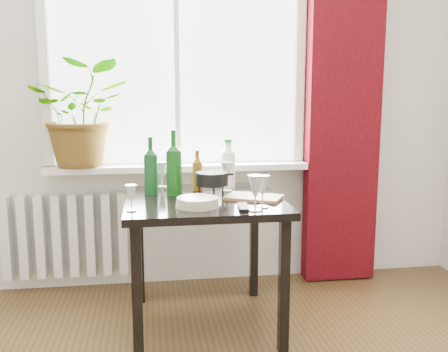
{
  "coord_description": "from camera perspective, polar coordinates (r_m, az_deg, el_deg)",
  "views": [
    {
      "loc": [
        -0.19,
        -1.13,
        1.31
      ],
      "look_at": [
        0.21,
        1.55,
        0.86
      ],
      "focal_mm": 40.0,
      "sensor_mm": 36.0,
      "label": 1
    }
  ],
  "objects": [
    {
      "name": "windowsill",
      "position": [
        3.32,
        -5.21,
        1.0
      ],
      "size": [
        1.72,
        0.2,
        0.04
      ],
      "color": "white",
      "rests_on": "ground"
    },
    {
      "name": "cleaning_bottle",
      "position": [
        3.04,
        0.46,
        1.54
      ],
      "size": [
        0.11,
        0.11,
        0.3
      ],
      "primitive_type": null,
      "rotation": [
        0.0,
        0.0,
        0.36
      ],
      "color": "white",
      "rests_on": "table"
    },
    {
      "name": "tv_remote",
      "position": [
        2.5,
        2.2,
        -3.58
      ],
      "size": [
        0.06,
        0.16,
        0.02
      ],
      "primitive_type": "cube",
      "rotation": [
        0.0,
        0.0,
        -0.11
      ],
      "color": "black",
      "rests_on": "table"
    },
    {
      "name": "wineglass_back_center",
      "position": [
        2.93,
        0.34,
        -0.02
      ],
      "size": [
        0.09,
        0.09,
        0.18
      ],
      "primitive_type": null,
      "rotation": [
        0.0,
        0.0,
        0.27
      ],
      "color": "#B7BCC5",
      "rests_on": "table"
    },
    {
      "name": "wineglass_back_left",
      "position": [
        3.08,
        -7.13,
        0.22
      ],
      "size": [
        0.08,
        0.08,
        0.16
      ],
      "primitive_type": null,
      "rotation": [
        0.0,
        0.0,
        0.18
      ],
      "color": "#AFB4BC",
      "rests_on": "table"
    },
    {
      "name": "fondue_pot",
      "position": [
        2.77,
        -1.38,
        -0.98
      ],
      "size": [
        0.24,
        0.22,
        0.14
      ],
      "primitive_type": null,
      "rotation": [
        0.0,
        0.0,
        0.23
      ],
      "color": "black",
      "rests_on": "table"
    },
    {
      "name": "wineglass_far_right",
      "position": [
        2.52,
        4.43,
        -1.72
      ],
      "size": [
        0.09,
        0.09,
        0.17
      ],
      "primitive_type": null,
      "rotation": [
        0.0,
        0.0,
        -0.37
      ],
      "color": "#B1BBBF",
      "rests_on": "table"
    },
    {
      "name": "window",
      "position": [
        3.37,
        -5.49,
        14.33
      ],
      "size": [
        1.72,
        0.08,
        1.62
      ],
      "color": "white",
      "rests_on": "ground"
    },
    {
      "name": "radiator",
      "position": [
        3.48,
        -17.62,
        -6.5
      ],
      "size": [
        0.8,
        0.1,
        0.55
      ],
      "color": "silver",
      "rests_on": "ground"
    },
    {
      "name": "wineglass_front_left",
      "position": [
        2.48,
        -10.55,
        -2.46
      ],
      "size": [
        0.06,
        0.06,
        0.13
      ],
      "primitive_type": null,
      "rotation": [
        0.0,
        0.0,
        0.1
      ],
      "color": "silver",
      "rests_on": "table"
    },
    {
      "name": "table",
      "position": [
        2.78,
        -2.34,
        -4.37
      ],
      "size": [
        0.85,
        0.85,
        0.74
      ],
      "color": "black",
      "rests_on": "ground"
    },
    {
      "name": "wine_bottle_left",
      "position": [
        2.86,
        -8.36,
        1.25
      ],
      "size": [
        0.09,
        0.09,
        0.34
      ],
      "primitive_type": null,
      "rotation": [
        0.0,
        0.0,
        0.17
      ],
      "color": "#0C3E16",
      "rests_on": "table"
    },
    {
      "name": "bottle_amber",
      "position": [
        2.96,
        -3.07,
        0.7
      ],
      "size": [
        0.06,
        0.06,
        0.24
      ],
      "primitive_type": null,
      "rotation": [
        0.0,
        0.0,
        -0.06
      ],
      "color": "brown",
      "rests_on": "table"
    },
    {
      "name": "potted_plant",
      "position": [
        3.31,
        -15.85,
        6.84
      ],
      "size": [
        0.63,
        0.56,
        0.67
      ],
      "primitive_type": "imported",
      "rotation": [
        0.0,
        0.0,
        -0.05
      ],
      "color": "#3D761F",
      "rests_on": "windowsill"
    },
    {
      "name": "wine_bottle_right",
      "position": [
        2.82,
        -5.76,
        1.63
      ],
      "size": [
        0.1,
        0.1,
        0.38
      ],
      "primitive_type": null,
      "rotation": [
        0.0,
        0.0,
        0.09
      ],
      "color": "#0D460E",
      "rests_on": "table"
    },
    {
      "name": "plate_stack",
      "position": [
        2.54,
        -3.06,
        -3.01
      ],
      "size": [
        0.23,
        0.23,
        0.05
      ],
      "primitive_type": "cylinder",
      "rotation": [
        0.0,
        0.0,
        0.04
      ],
      "color": "beige",
      "rests_on": "table"
    },
    {
      "name": "curtain",
      "position": [
        3.5,
        13.53,
        8.95
      ],
      "size": [
        0.5,
        0.12,
        2.56
      ],
      "color": "#38050A",
      "rests_on": "ground"
    },
    {
      "name": "cutting_board",
      "position": [
        2.73,
        3.43,
        -2.44
      ],
      "size": [
        0.35,
        0.31,
        0.02
      ],
      "primitive_type": "cube",
      "rotation": [
        0.0,
        0.0,
        -0.5
      ],
      "color": "#9F7447",
      "rests_on": "table"
    },
    {
      "name": "wineglass_front_right",
      "position": [
        2.44,
        3.6,
        -1.9
      ],
      "size": [
        0.09,
        0.09,
        0.18
      ],
      "primitive_type": null,
      "rotation": [
        0.0,
        0.0,
        -0.22
      ],
      "color": "#B5BCC3",
      "rests_on": "table"
    }
  ]
}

